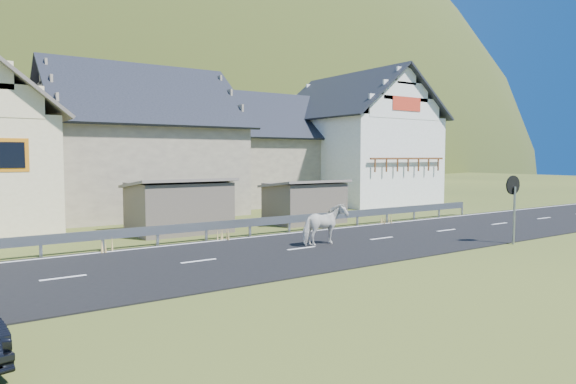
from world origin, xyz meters
TOP-DOWN VIEW (x-y plane):
  - ground at (0.00, 0.00)m, footprint 160.00×160.00m
  - road at (0.00, 0.00)m, footprint 60.00×7.00m
  - lane_markings at (0.00, 0.00)m, footprint 60.00×6.60m
  - guardrail at (-0.00, 3.68)m, footprint 28.10×0.09m
  - shed_left at (-2.00, 6.50)m, footprint 4.30×3.30m
  - shed_right at (4.50, 6.00)m, footprint 3.80×2.90m
  - house_stone_a at (-1.00, 15.00)m, footprint 10.80×9.80m
  - house_stone_b at (9.00, 17.00)m, footprint 9.80×8.80m
  - house_white at (15.00, 14.00)m, footprint 8.80×10.80m
  - horse at (1.13, 0.08)m, footprint 1.00×1.88m
  - traffic_mirror at (7.32, -3.61)m, footprint 0.73×0.22m

SIDE VIEW (x-z plane):
  - ground at x=0.00m, z-range 0.00..0.00m
  - road at x=0.00m, z-range 0.00..0.04m
  - lane_markings at x=0.00m, z-range 0.04..0.05m
  - guardrail at x=0.00m, z-range 0.19..0.94m
  - horse at x=1.13m, z-range 0.04..1.56m
  - shed_right at x=4.50m, z-range -0.10..2.10m
  - shed_left at x=-2.00m, z-range -0.10..2.30m
  - traffic_mirror at x=7.32m, z-range 0.61..3.24m
  - house_stone_b at x=9.00m, z-range 0.19..8.29m
  - house_stone_a at x=-1.00m, z-range 0.18..9.08m
  - house_white at x=15.00m, z-range 0.21..9.91m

